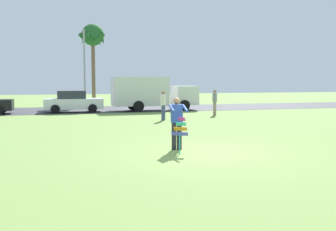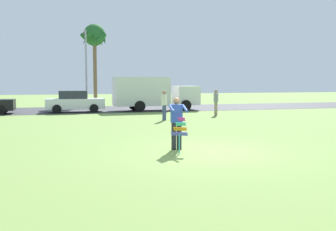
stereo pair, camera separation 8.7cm
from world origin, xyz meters
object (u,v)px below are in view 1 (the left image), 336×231
Objects in this scene: kite_held at (180,130)px; parked_truck_white_box at (150,93)px; parked_car_white at (73,102)px; person_kite_flyer at (177,121)px; palm_tree_right_near at (93,38)px; person_walker_near at (215,101)px; streetlight_pole at (84,63)px; person_walker_far at (163,104)px.

kite_held is 0.16× the size of parked_truck_white_box.
person_kite_flyer is at bearing -81.41° from parked_car_white.
parked_truck_white_box is at bearing -67.98° from palm_tree_right_near.
person_walker_near is (6.46, 11.62, -0.02)m from person_kite_flyer.
streetlight_pole reaches higher than kite_held.
person_walker_far is (3.40, -14.53, -3.06)m from streetlight_pole.
palm_tree_right_near is at bearing 60.42° from streetlight_pole.
person_kite_flyer is 13.29m from person_walker_near.
streetlight_pole is (-1.19, 23.88, 3.05)m from person_kite_flyer.
parked_truck_white_box reaches higher than kite_held.
parked_car_white is 2.45× the size of person_walker_near.
person_walker_far reaches higher than parked_car_white.
parked_truck_white_box is 7.66m from person_walker_far.
kite_held is at bearing -118.16° from person_walker_near.
parked_car_white is (-2.48, 17.52, 0.04)m from kite_held.
palm_tree_right_near is at bearing 74.89° from parked_car_white.
parked_truck_white_box is 8.68m from streetlight_pole.
palm_tree_right_near is 4.52× the size of person_walker_near.
parked_truck_white_box reaches higher than person_walker_near.
person_walker_near is (6.67, -13.98, -5.53)m from palm_tree_right_near.
kite_held is 0.26× the size of parked_car_white.
parked_car_white is at bearing 122.19° from person_walker_far.
person_kite_flyer is 1.00× the size of person_walker_near.
person_walker_near reaches higher than kite_held.
person_walker_far is at bearing -151.93° from person_walker_near.
kite_held is 0.14× the size of palm_tree_right_near.
person_kite_flyer is 0.26× the size of parked_truck_white_box.
kite_held is at bearing -89.71° from palm_tree_right_near.
streetlight_pole is at bearing 122.82° from parked_truck_white_box.
person_kite_flyer is 24.10m from streetlight_pole.
palm_tree_right_near is 16.45m from person_walker_near.
palm_tree_right_near is at bearing 90.47° from person_kite_flyer.
palm_tree_right_near is at bearing 112.02° from parked_truck_white_box.
parked_car_white is at bearing -105.11° from palm_tree_right_near.
person_walker_far is (4.76, -7.57, 0.16)m from parked_car_white.
parked_car_white is 5.89m from parked_truck_white_box.
parked_truck_white_box is 0.96× the size of streetlight_pole.
person_walker_far is at bearing -98.21° from parked_truck_white_box.
person_kite_flyer is 9.61m from person_walker_far.
person_walker_near is (6.54, 12.22, 0.20)m from kite_held.
streetlight_pole is at bearing 92.60° from kite_held.
person_walker_near is at bearing -58.04° from streetlight_pole.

